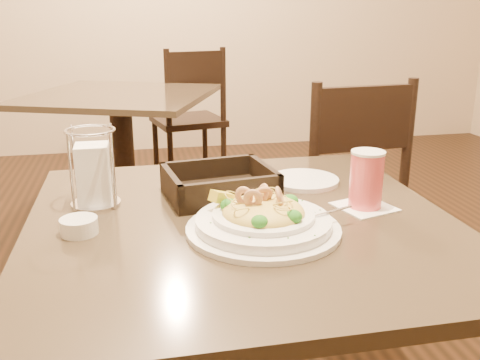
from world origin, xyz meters
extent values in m
cube|color=#453827|center=(0.00, 0.00, 0.71)|extent=(0.90, 0.90, 0.03)
cylinder|color=black|center=(-0.28, 1.86, 0.01)|extent=(0.52, 0.52, 0.03)
cylinder|color=black|center=(-0.28, 1.86, 0.36)|extent=(0.12, 0.12, 0.67)
cube|color=#453827|center=(-0.28, 1.86, 0.71)|extent=(1.17, 1.17, 0.03)
cube|color=black|center=(0.54, 0.81, 0.45)|extent=(0.46, 0.46, 0.04)
cylinder|color=black|center=(0.70, 1.00, 0.21)|extent=(0.04, 0.04, 0.43)
cylinder|color=black|center=(0.34, 0.97, 0.21)|extent=(0.04, 0.04, 0.43)
cylinder|color=black|center=(0.73, 0.65, 0.21)|extent=(0.04, 0.04, 0.43)
cylinder|color=black|center=(0.38, 0.61, 0.21)|extent=(0.04, 0.04, 0.43)
cylinder|color=black|center=(0.73, 0.65, 0.70)|extent=(0.04, 0.04, 0.46)
cylinder|color=black|center=(0.38, 0.61, 0.70)|extent=(0.04, 0.04, 0.46)
cube|color=black|center=(0.55, 0.63, 0.80)|extent=(0.36, 0.06, 0.22)
cube|color=black|center=(0.14, 2.44, 0.45)|extent=(0.50, 0.50, 0.04)
cylinder|color=black|center=(0.28, 2.65, 0.21)|extent=(0.04, 0.04, 0.43)
cylinder|color=black|center=(-0.07, 2.57, 0.21)|extent=(0.04, 0.04, 0.43)
cylinder|color=black|center=(0.35, 2.30, 0.21)|extent=(0.04, 0.04, 0.43)
cylinder|color=black|center=(0.00, 2.22, 0.21)|extent=(0.04, 0.04, 0.43)
cylinder|color=black|center=(0.35, 2.30, 0.70)|extent=(0.04, 0.04, 0.46)
cylinder|color=black|center=(0.00, 2.22, 0.70)|extent=(0.04, 0.04, 0.46)
cube|color=black|center=(0.18, 2.26, 0.80)|extent=(0.36, 0.10, 0.22)
cylinder|color=white|center=(0.03, -0.08, 0.73)|extent=(0.31, 0.31, 0.01)
cylinder|color=white|center=(0.03, -0.08, 0.75)|extent=(0.27, 0.27, 0.02)
cylinder|color=white|center=(0.03, -0.08, 0.76)|extent=(0.20, 0.20, 0.01)
ellipsoid|color=#D7BC4E|center=(0.03, -0.08, 0.77)|extent=(0.17, 0.17, 0.06)
cube|color=gold|center=(-0.05, -0.02, 0.78)|extent=(0.06, 0.05, 0.04)
cube|color=silver|center=(0.16, -0.09, 0.76)|extent=(0.11, 0.04, 0.01)
cube|color=silver|center=(0.10, -0.09, 0.77)|extent=(0.03, 0.02, 0.00)
torus|color=#D7BC4E|center=(-0.02, -0.11, 0.79)|extent=(0.03, 0.03, 0.02)
torus|color=#D7BC4E|center=(0.03, -0.08, 0.79)|extent=(0.05, 0.05, 0.02)
torus|color=#D7BC4E|center=(-0.02, -0.07, 0.79)|extent=(0.05, 0.05, 0.02)
torus|color=#D7BC4E|center=(0.04, -0.04, 0.79)|extent=(0.04, 0.05, 0.03)
torus|color=#D7BC4E|center=(0.04, -0.07, 0.78)|extent=(0.05, 0.04, 0.03)
torus|color=#D7BC4E|center=(0.02, -0.05, 0.80)|extent=(0.04, 0.04, 0.02)
torus|color=#D7BC4E|center=(0.03, -0.04, 0.79)|extent=(0.04, 0.04, 0.02)
torus|color=#D7BC4E|center=(0.05, -0.13, 0.79)|extent=(0.05, 0.05, 0.01)
torus|color=#D7BC4E|center=(0.02, -0.05, 0.80)|extent=(0.06, 0.06, 0.03)
torus|color=#D7BC4E|center=(0.06, -0.10, 0.80)|extent=(0.06, 0.06, 0.03)
torus|color=#D7BC4E|center=(0.05, -0.04, 0.79)|extent=(0.03, 0.03, 0.02)
torus|color=#D7BC4E|center=(0.00, -0.13, 0.78)|extent=(0.03, 0.03, 0.01)
torus|color=#D7BC4E|center=(0.05, -0.10, 0.78)|extent=(0.04, 0.06, 0.04)
torus|color=#D7BC4E|center=(0.05, -0.10, 0.80)|extent=(0.04, 0.04, 0.03)
torus|color=#D7BC4E|center=(0.06, -0.04, 0.79)|extent=(0.06, 0.06, 0.01)
torus|color=#D7BC4E|center=(-0.03, -0.06, 0.80)|extent=(0.05, 0.05, 0.03)
torus|color=#D7BC4E|center=(0.02, -0.08, 0.78)|extent=(0.04, 0.04, 0.02)
torus|color=#D7BC4E|center=(0.02, -0.09, 0.78)|extent=(0.04, 0.04, 0.02)
torus|color=#D7BC4E|center=(-0.03, -0.09, 0.79)|extent=(0.03, 0.03, 0.02)
torus|color=#E4A470|center=(-0.01, -0.08, 0.81)|extent=(0.04, 0.03, 0.04)
torus|color=#E4A470|center=(0.00, -0.10, 0.81)|extent=(0.04, 0.03, 0.04)
torus|color=#E4A470|center=(0.03, -0.08, 0.81)|extent=(0.04, 0.03, 0.04)
torus|color=#E4A470|center=(0.03, -0.07, 0.81)|extent=(0.03, 0.04, 0.04)
torus|color=#E4A470|center=(0.05, -0.10, 0.81)|extent=(0.03, 0.04, 0.04)
ellipsoid|color=#1C5D15|center=(0.09, -0.05, 0.78)|extent=(0.04, 0.04, 0.03)
ellipsoid|color=#1C5D15|center=(0.02, -0.01, 0.78)|extent=(0.03, 0.03, 0.02)
ellipsoid|color=#1C5D15|center=(-0.04, -0.05, 0.78)|extent=(0.04, 0.04, 0.03)
ellipsoid|color=#1C5D15|center=(0.00, -0.15, 0.78)|extent=(0.03, 0.03, 0.02)
ellipsoid|color=#1C5D15|center=(0.07, -0.13, 0.78)|extent=(0.04, 0.04, 0.03)
cube|color=#266619|center=(0.05, -0.19, 0.76)|extent=(0.00, 0.00, 0.00)
cube|color=#266619|center=(-0.08, -0.09, 0.76)|extent=(0.00, 0.00, 0.00)
cube|color=#266619|center=(-0.02, -0.17, 0.76)|extent=(0.00, 0.00, 0.00)
cube|color=#266619|center=(0.15, -0.06, 0.76)|extent=(0.00, 0.00, 0.00)
cube|color=#266619|center=(0.02, 0.03, 0.76)|extent=(0.00, 0.00, 0.00)
cube|color=#266619|center=(0.14, -0.09, 0.76)|extent=(0.00, 0.00, 0.00)
cube|color=#266619|center=(0.10, -0.19, 0.76)|extent=(0.00, 0.00, 0.00)
cube|color=#266619|center=(0.13, 0.00, 0.76)|extent=(0.00, 0.00, 0.00)
cube|color=#266619|center=(0.14, -0.06, 0.76)|extent=(0.00, 0.00, 0.00)
cube|color=#266619|center=(0.08, 0.04, 0.76)|extent=(0.00, 0.00, 0.00)
cube|color=#266619|center=(0.06, 0.02, 0.76)|extent=(0.00, 0.00, 0.00)
cube|color=#266619|center=(0.14, -0.08, 0.76)|extent=(0.00, 0.00, 0.00)
cube|color=white|center=(0.28, 0.01, 0.73)|extent=(0.14, 0.14, 0.00)
cylinder|color=#F05459|center=(0.28, 0.01, 0.79)|extent=(0.07, 0.07, 0.13)
cylinder|color=white|center=(0.28, 0.01, 0.86)|extent=(0.08, 0.08, 0.01)
cube|color=black|center=(-0.02, 0.15, 0.74)|extent=(0.27, 0.23, 0.02)
cube|color=black|center=(0.09, 0.17, 0.77)|extent=(0.04, 0.20, 0.05)
cube|color=black|center=(-0.14, 0.14, 0.77)|extent=(0.04, 0.20, 0.05)
cube|color=black|center=(-0.04, 0.24, 0.77)|extent=(0.25, 0.05, 0.05)
cube|color=black|center=(-0.01, 0.06, 0.77)|extent=(0.25, 0.05, 0.05)
cylinder|color=silver|center=(-0.31, 0.15, 0.73)|extent=(0.11, 0.11, 0.01)
torus|color=silver|center=(-0.31, 0.15, 0.90)|extent=(0.11, 0.11, 0.01)
cube|color=white|center=(-0.31, 0.15, 0.80)|extent=(0.09, 0.09, 0.13)
cylinder|color=silver|center=(-0.35, 0.11, 0.82)|extent=(0.01, 0.01, 0.17)
cylinder|color=silver|center=(-0.27, 0.11, 0.82)|extent=(0.01, 0.01, 0.17)
cylinder|color=silver|center=(-0.35, 0.20, 0.82)|extent=(0.01, 0.01, 0.17)
cylinder|color=silver|center=(-0.27, 0.20, 0.82)|extent=(0.01, 0.01, 0.17)
cylinder|color=white|center=(0.21, 0.21, 0.73)|extent=(0.19, 0.19, 0.01)
cylinder|color=white|center=(-0.33, -0.01, 0.74)|extent=(0.09, 0.09, 0.03)
camera|label=1|loc=(-0.22, -1.04, 1.16)|focal=40.00mm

